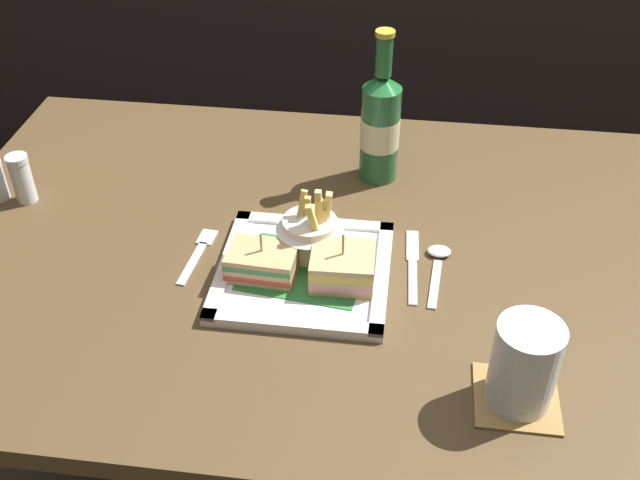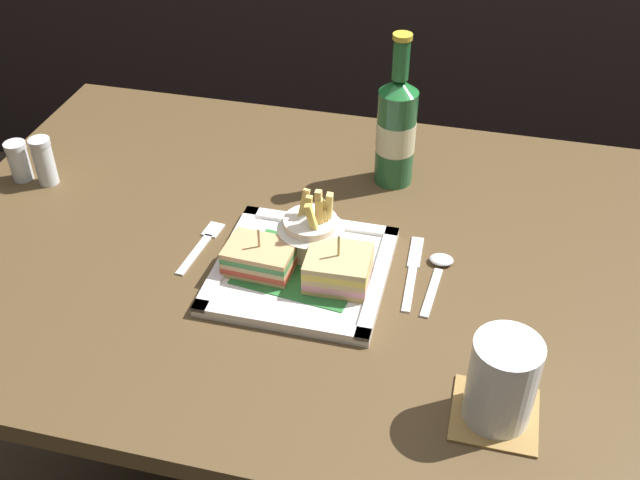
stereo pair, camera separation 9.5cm
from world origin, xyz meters
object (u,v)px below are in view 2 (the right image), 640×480
Objects in this scene: sandwich_half_left at (260,258)px; salt_shaker at (20,163)px; dining_table at (336,323)px; fries_cup at (311,228)px; fork at (203,243)px; pepper_shaker at (45,164)px; spoon at (439,268)px; square_plate at (302,271)px; water_glass at (501,385)px; sandwich_half_right at (338,269)px; knife at (413,269)px; beer_bottle at (396,129)px.

salt_shaker is (-0.46, 0.14, -0.00)m from sandwich_half_left.
dining_table is 11.18× the size of fries_cup.
fork is 0.32m from pepper_shaker.
salt_shaker reaches higher than spoon.
salt_shaker is 0.05m from pepper_shaker.
square_plate reaches higher than dining_table.
water_glass reaches higher than salt_shaker.
sandwich_half_right reaches higher than pepper_shaker.
pepper_shaker is (-0.53, 0.14, 0.00)m from sandwich_half_right.
water_glass is at bearing -61.14° from knife.
knife is 2.42× the size of salt_shaker.
sandwich_half_right reaches higher than square_plate.
sandwich_half_left reaches higher than salt_shaker.
fries_cup reaches higher than knife.
square_plate is 3.51× the size of salt_shaker.
salt_shaker is (-0.52, 0.13, 0.02)m from square_plate.
spoon is (-0.09, 0.24, -0.05)m from water_glass.
fork is (-0.25, -0.24, -0.10)m from beer_bottle.
knife is at bearing 16.31° from sandwich_half_left.
sandwich_half_left reaches higher than square_plate.
sandwich_half_right is 0.22m from fork.
pepper_shaker reaches higher than knife.
sandwich_half_left is 0.88× the size of fries_cup.
knife is 2.01× the size of pepper_shaker.
water_glass is 0.84× the size of fork.
water_glass reaches higher than knife.
sandwich_half_right is at bearing -147.60° from knife.
square_plate is at bearing -13.74° from salt_shaker.
fries_cup is at bearing -176.58° from spoon.
pepper_shaker is at bearing 162.81° from fork.
pepper_shaker is at bearing 173.21° from dining_table.
fries_cup is at bearing -10.07° from pepper_shaker.
sandwich_half_left is 1.44× the size of salt_shaker.
beer_bottle is 0.26m from spoon.
fries_cup is at bearing 43.74° from sandwich_half_left.
spoon is 0.71m from salt_shaker.
knife is at bearing 2.87° from fork.
water_glass reaches higher than pepper_shaker.
beer_bottle is (0.14, 0.29, 0.07)m from sandwich_half_left.
fries_cup reaches higher than salt_shaker.
pepper_shaker is (-0.62, 0.08, 0.03)m from knife.
fries_cup is 0.82× the size of spoon.
beer_bottle is 1.90× the size of spoon.
sandwich_half_left reaches higher than fork.
dining_table is 13.86× the size of sandwich_half_right.
fries_cup is (0.06, 0.06, 0.02)m from sandwich_half_left.
salt_shaker reaches higher than knife.
water_glass is 0.83× the size of spoon.
sandwich_half_right is 0.15m from spoon.
fork and knife have the same top height.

